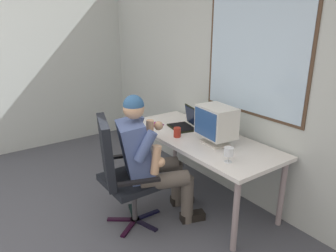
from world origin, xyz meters
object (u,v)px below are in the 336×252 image
object	(u,v)px
wine_glass	(229,152)
coffee_mug	(177,132)
crt_monitor	(216,122)
cd_case	(156,125)
laptop	(187,122)
desk	(199,142)
person_seated	(150,157)
office_chair	(120,168)
desk_speaker	(208,125)

from	to	relation	value
wine_glass	coffee_mug	distance (m)	0.74
crt_monitor	cd_case	world-z (taller)	crt_monitor
laptop	cd_case	distance (m)	0.36
desk	coffee_mug	distance (m)	0.26
cd_case	person_seated	bearing A→B (deg)	-37.84
office_chair	crt_monitor	world-z (taller)	crt_monitor
coffee_mug	wine_glass	bearing A→B (deg)	-0.47
person_seated	laptop	xyz separation A→B (m)	(-0.33, 0.71, 0.12)
office_chair	wine_glass	distance (m)	0.99
wine_glass	desk_speaker	size ratio (longest dim) A/B	0.89
person_seated	cd_case	xyz separation A→B (m)	(-0.60, 0.47, 0.06)
laptop	desk_speaker	bearing A→B (deg)	22.23
coffee_mug	crt_monitor	bearing A→B (deg)	27.64
cd_case	desk_speaker	bearing A→B (deg)	33.16
desk	wine_glass	distance (m)	0.67
coffee_mug	laptop	bearing A→B (deg)	123.52
laptop	cd_case	bearing A→B (deg)	-138.98
wine_glass	desk_speaker	distance (m)	0.77
laptop	wine_glass	distance (m)	0.96
desk_speaker	laptop	bearing A→B (deg)	-157.77
office_chair	person_seated	world-z (taller)	person_seated
office_chair	crt_monitor	xyz separation A→B (m)	(0.29, 0.90, 0.35)
person_seated	crt_monitor	xyz separation A→B (m)	(0.21, 0.63, 0.28)
desk_speaker	cd_case	size ratio (longest dim) A/B	0.91
desk	office_chair	distance (m)	0.91
office_chair	person_seated	size ratio (longest dim) A/B	0.84
person_seated	desk_speaker	size ratio (longest dim) A/B	8.49
coffee_mug	cd_case	bearing A→B (deg)	176.17
crt_monitor	desk_speaker	distance (m)	0.38
desk_speaker	coffee_mug	world-z (taller)	desk_speaker
laptop	coffee_mug	distance (m)	0.32
desk	cd_case	bearing A→B (deg)	-163.64
cd_case	crt_monitor	bearing A→B (deg)	11.27
desk_speaker	coffee_mug	xyz separation A→B (m)	(-0.06, -0.36, -0.02)
crt_monitor	coffee_mug	bearing A→B (deg)	-152.36
person_seated	wine_glass	xyz separation A→B (m)	(0.59, 0.43, 0.15)
wine_glass	person_seated	bearing A→B (deg)	-143.47
cd_case	coffee_mug	bearing A→B (deg)	-3.83
person_seated	wine_glass	bearing A→B (deg)	36.53
office_chair	person_seated	bearing A→B (deg)	73.27
desk	office_chair	size ratio (longest dim) A/B	1.70
wine_glass	cd_case	world-z (taller)	wine_glass
crt_monitor	laptop	bearing A→B (deg)	172.27
office_chair	wine_glass	world-z (taller)	office_chair
desk	crt_monitor	distance (m)	0.38
crt_monitor	laptop	xyz separation A→B (m)	(-0.54, 0.07, -0.16)
cd_case	coffee_mug	distance (m)	0.45
wine_glass	desk	bearing A→B (deg)	161.75
crt_monitor	cd_case	bearing A→B (deg)	-168.73
desk	laptop	world-z (taller)	laptop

